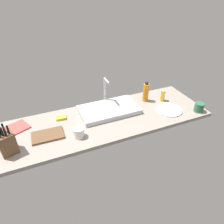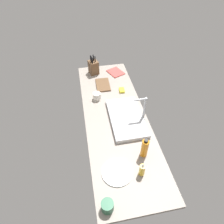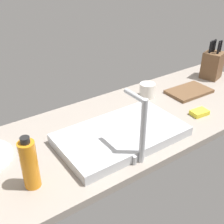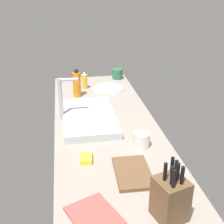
# 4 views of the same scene
# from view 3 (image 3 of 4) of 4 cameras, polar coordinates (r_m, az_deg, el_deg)

# --- Properties ---
(countertop_slab) EXTENTS (1.98, 0.64, 0.04)m
(countertop_slab) POSITION_cam_3_polar(r_m,az_deg,el_deg) (1.42, 1.90, -3.00)
(countertop_slab) COLOR gray
(countertop_slab) RESTS_ON ground
(sink_basin) EXTENTS (0.57, 0.33, 0.04)m
(sink_basin) POSITION_cam_3_polar(r_m,az_deg,el_deg) (1.29, 1.90, -4.59)
(sink_basin) COLOR #B7BABF
(sink_basin) RESTS_ON countertop_slab
(faucet) EXTENTS (0.06, 0.13, 0.29)m
(faucet) POSITION_cam_3_polar(r_m,az_deg,el_deg) (1.09, 5.84, -2.85)
(faucet) COLOR #B7BABF
(faucet) RESTS_ON countertop_slab
(knife_block) EXTENTS (0.14, 0.14, 0.25)m
(knife_block) POSITION_cam_3_polar(r_m,az_deg,el_deg) (1.99, 19.54, 9.01)
(knife_block) COLOR brown
(knife_block) RESTS_ON countertop_slab
(cutting_board) EXTENTS (0.27, 0.17, 0.02)m
(cutting_board) POSITION_cam_3_polar(r_m,az_deg,el_deg) (1.77, 15.22, 4.03)
(cutting_board) COLOR brown
(cutting_board) RESTS_ON countertop_slab
(water_bottle) EXTENTS (0.06, 0.06, 0.21)m
(water_bottle) POSITION_cam_3_polar(r_m,az_deg,el_deg) (1.05, -16.27, -10.02)
(water_bottle) COLOR orange
(water_bottle) RESTS_ON countertop_slab
(coffee_mug) EXTENTS (0.09, 0.09, 0.08)m
(coffee_mug) POSITION_cam_3_polar(r_m,az_deg,el_deg) (1.66, 7.12, 4.37)
(coffee_mug) COLOR silver
(coffee_mug) RESTS_ON countertop_slab
(dish_sponge) EXTENTS (0.10, 0.07, 0.02)m
(dish_sponge) POSITION_cam_3_polar(r_m,az_deg,el_deg) (1.55, 17.17, -0.10)
(dish_sponge) COLOR yellow
(dish_sponge) RESTS_ON countertop_slab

